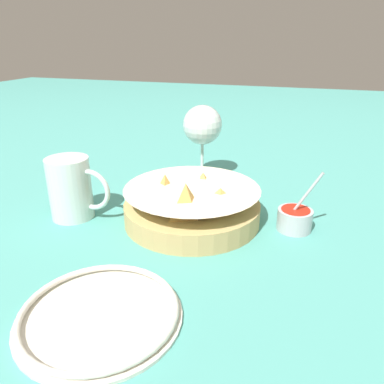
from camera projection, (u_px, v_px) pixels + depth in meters
The scene contains 6 objects.
ground_plane at pixel (183, 221), 0.69m from camera, with size 4.00×4.00×0.00m, color teal.
food_basket at pixel (192, 206), 0.68m from camera, with size 0.25×0.25×0.09m.
sauce_cup at pixel (295, 218), 0.65m from camera, with size 0.07×0.06×0.11m.
wine_glass at pixel (202, 127), 0.85m from camera, with size 0.09×0.09×0.17m.
beer_mug at pixel (71, 190), 0.68m from camera, with size 0.12×0.08×0.11m.
side_plate at pixel (100, 314), 0.45m from camera, with size 0.20×0.20×0.01m.
Camera 1 is at (0.21, -0.58, 0.32)m, focal length 35.00 mm.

